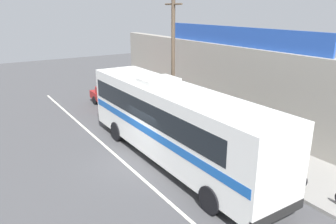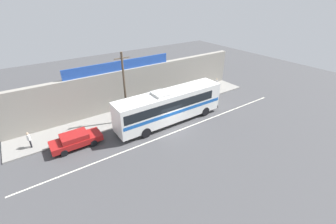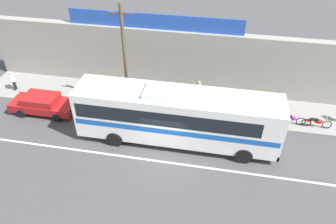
% 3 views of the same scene
% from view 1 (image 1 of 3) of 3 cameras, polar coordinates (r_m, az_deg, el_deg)
% --- Properties ---
extents(ground_plane, '(70.00, 70.00, 0.00)m').
position_cam_1_polar(ground_plane, '(15.61, -4.41, -8.66)').
color(ground_plane, '#444447').
extents(sidewalk_slab, '(30.00, 3.60, 0.14)m').
position_cam_1_polar(sidewalk_slab, '(18.39, 10.00, -4.44)').
color(sidewalk_slab, gray).
rests_on(sidewalk_slab, ground_plane).
extents(storefront_facade, '(30.00, 0.70, 4.80)m').
position_cam_1_polar(storefront_facade, '(19.15, 15.13, 3.45)').
color(storefront_facade, gray).
rests_on(storefront_facade, ground_plane).
extents(storefront_billboard, '(12.68, 0.12, 1.10)m').
position_cam_1_polar(storefront_billboard, '(20.10, 11.37, 12.92)').
color(storefront_billboard, '#234CAD').
rests_on(storefront_billboard, storefront_facade).
extents(road_center_stripe, '(30.00, 0.14, 0.01)m').
position_cam_1_polar(road_center_stripe, '(15.29, -7.07, -9.33)').
color(road_center_stripe, silver).
rests_on(road_center_stripe, ground_plane).
extents(intercity_bus, '(12.36, 2.62, 3.78)m').
position_cam_1_polar(intercity_bus, '(14.98, 0.59, -1.21)').
color(intercity_bus, white).
rests_on(intercity_bus, ground_plane).
extents(parked_car, '(4.53, 1.90, 1.37)m').
position_cam_1_polar(parked_car, '(24.11, -9.75, 2.63)').
color(parked_car, maroon).
rests_on(parked_car, ground_plane).
extents(utility_pole, '(1.60, 0.22, 7.60)m').
position_cam_1_polar(utility_pole, '(18.98, 0.89, 9.09)').
color(utility_pole, brown).
rests_on(utility_pole, sidewalk_slab).
extents(motorcycle_red, '(1.84, 0.56, 0.94)m').
position_cam_1_polar(motorcycle_red, '(14.48, 20.21, -9.53)').
color(motorcycle_red, black).
rests_on(motorcycle_red, sidewalk_slab).
extents(pedestrian_far_left, '(0.30, 0.48, 1.57)m').
position_cam_1_polar(pedestrian_far_left, '(27.98, -8.79, 5.42)').
color(pedestrian_far_left, black).
rests_on(pedestrian_far_left, sidewalk_slab).
extents(pedestrian_near_shop, '(0.30, 0.48, 1.72)m').
position_cam_1_polar(pedestrian_near_shop, '(17.34, 14.69, -2.35)').
color(pedestrian_near_shop, navy).
rests_on(pedestrian_near_shop, sidewalk_slab).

